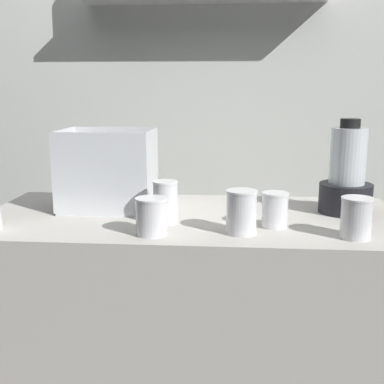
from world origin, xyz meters
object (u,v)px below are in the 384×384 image
at_px(blender_pitcher, 347,178).
at_px(juice_cup_carrot_left, 151,218).
at_px(juice_cup_carrot_right, 241,215).
at_px(juice_cup_carrot_rightmost, 356,220).
at_px(juice_cup_orange_middle, 165,205).
at_px(juice_cup_orange_far_right, 275,212).
at_px(carrot_display_bin, 110,183).

distance_m(blender_pitcher, juice_cup_carrot_left, 0.69).
xyz_separation_m(juice_cup_carrot_right, juice_cup_carrot_rightmost, (0.32, -0.02, -0.00)).
xyz_separation_m(juice_cup_orange_middle, juice_cup_orange_far_right, (0.34, -0.02, -0.01)).
relative_size(carrot_display_bin, juice_cup_carrot_left, 2.89).
bearing_deg(juice_cup_orange_middle, blender_pitcher, 16.97).
bearing_deg(juice_cup_carrot_rightmost, juice_cup_carrot_right, 176.72).
height_order(juice_cup_carrot_right, juice_cup_orange_far_right, juice_cup_carrot_right).
bearing_deg(juice_cup_carrot_left, juice_cup_carrot_right, 7.46).
xyz_separation_m(carrot_display_bin, juice_cup_carrot_right, (0.46, -0.28, -0.03)).
relative_size(juice_cup_carrot_right, juice_cup_orange_far_right, 1.20).
height_order(carrot_display_bin, juice_cup_carrot_left, carrot_display_bin).
relative_size(juice_cup_carrot_right, juice_cup_carrot_rightmost, 1.10).
height_order(juice_cup_carrot_left, juice_cup_carrot_right, juice_cup_carrot_right).
distance_m(juice_cup_carrot_left, juice_cup_orange_far_right, 0.38).
xyz_separation_m(juice_cup_carrot_left, juice_cup_orange_middle, (0.02, 0.13, 0.01)).
relative_size(juice_cup_orange_middle, juice_cup_carrot_rightmost, 1.14).
distance_m(carrot_display_bin, juice_cup_carrot_rightmost, 0.83).
bearing_deg(blender_pitcher, juice_cup_carrot_left, -153.23).
distance_m(blender_pitcher, juice_cup_carrot_right, 0.46).
distance_m(carrot_display_bin, juice_cup_orange_middle, 0.29).
relative_size(carrot_display_bin, juice_cup_carrot_rightmost, 2.69).
bearing_deg(juice_cup_carrot_rightmost, juice_cup_carrot_left, -178.47).
xyz_separation_m(blender_pitcher, juice_cup_orange_middle, (-0.59, -0.18, -0.06)).
bearing_deg(carrot_display_bin, juice_cup_carrot_left, -57.31).
xyz_separation_m(blender_pitcher, juice_cup_orange_far_right, (-0.25, -0.20, -0.07)).
xyz_separation_m(carrot_display_bin, blender_pitcher, (0.81, 0.00, 0.03)).
bearing_deg(juice_cup_orange_far_right, juice_cup_carrot_right, -143.42).
bearing_deg(juice_cup_orange_far_right, blender_pitcher, 38.26).
bearing_deg(juice_cup_carrot_rightmost, juice_cup_orange_middle, 168.38).
height_order(juice_cup_carrot_left, juice_cup_orange_middle, juice_cup_orange_middle).
height_order(juice_cup_orange_far_right, juice_cup_carrot_rightmost, juice_cup_carrot_rightmost).
bearing_deg(juice_cup_carrot_left, blender_pitcher, 26.77).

